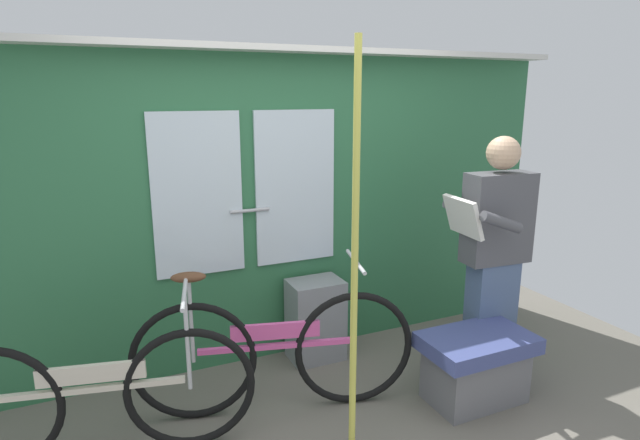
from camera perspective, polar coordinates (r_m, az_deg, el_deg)
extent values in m
cube|color=#2D6B42|center=(3.80, -5.06, 0.88)|extent=(4.57, 0.08, 2.20)
cube|color=silver|center=(3.57, -13.20, 2.65)|extent=(0.60, 0.02, 1.10)
cube|color=silver|center=(3.77, -2.70, 3.55)|extent=(0.60, 0.02, 1.10)
cylinder|color=#B2B2B7|center=(3.66, -7.66, 1.04)|extent=(0.28, 0.02, 0.02)
cube|color=silver|center=(3.62, -4.89, 18.11)|extent=(4.57, 0.28, 0.04)
torus|color=black|center=(3.39, 3.75, -13.81)|extent=(0.74, 0.23, 0.75)
torus|color=black|center=(3.32, -13.61, -14.79)|extent=(0.74, 0.23, 0.75)
cube|color=#D14C93|center=(3.29, -4.85, -13.53)|extent=(0.91, 0.27, 0.03)
cube|color=#D14C93|center=(3.24, -4.88, -11.97)|extent=(0.53, 0.16, 0.10)
cylinder|color=#B7B7BC|center=(3.20, -13.88, -10.57)|extent=(0.02, 0.02, 0.53)
ellipsoid|color=brown|center=(3.10, -14.17, -6.06)|extent=(0.22, 0.14, 0.06)
cylinder|color=#B7B7BC|center=(3.26, 3.83, -9.33)|extent=(0.02, 0.02, 0.57)
cylinder|color=#B7B7BC|center=(3.16, 3.91, -4.53)|extent=(0.13, 0.43, 0.02)
torus|color=black|center=(3.11, -13.95, -17.38)|extent=(0.70, 0.20, 0.71)
cube|color=beige|center=(3.14, -23.49, -16.53)|extent=(0.93, 0.23, 0.03)
cube|color=beige|center=(3.10, -23.65, -15.09)|extent=(0.54, 0.14, 0.10)
cylinder|color=#B7B7BC|center=(2.98, -14.26, -12.80)|extent=(0.02, 0.02, 0.55)
cylinder|color=#B7B7BC|center=(2.86, -14.58, -7.83)|extent=(0.12, 0.43, 0.02)
cube|color=slate|center=(3.92, 18.03, -9.98)|extent=(0.33, 0.20, 0.82)
cube|color=#4C4C51|center=(3.70, 18.84, 0.21)|extent=(0.47, 0.24, 0.61)
sphere|color=tan|center=(3.63, 19.37, 6.92)|extent=(0.22, 0.22, 0.22)
cube|color=silver|center=(3.53, 15.32, 0.34)|extent=(0.14, 0.35, 0.26)
cylinder|color=#4C4C51|center=(3.45, 19.17, -0.23)|extent=(0.31, 0.09, 0.17)
cylinder|color=#4C4C51|center=(3.77, 15.28, 1.18)|extent=(0.31, 0.09, 0.17)
cube|color=gray|center=(3.94, -0.49, -10.82)|extent=(0.39, 0.28, 0.61)
cylinder|color=#C6C14C|center=(2.62, 3.80, -5.00)|extent=(0.04, 0.04, 2.20)
cube|color=#3D477F|center=(3.54, 16.80, -12.69)|extent=(0.70, 0.44, 0.10)
cube|color=slate|center=(3.64, 16.55, -15.87)|extent=(0.60, 0.36, 0.35)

